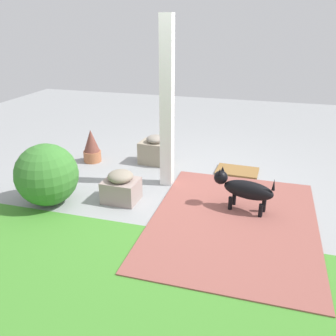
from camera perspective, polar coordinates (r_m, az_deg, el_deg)
name	(u,v)px	position (r m, az deg, el deg)	size (l,w,h in m)	color
ground_plane	(183,190)	(4.78, 2.38, -3.45)	(12.00, 12.00, 0.00)	gray
brick_path	(233,221)	(4.11, 10.36, -8.31)	(1.80, 2.40, 0.02)	#8E4E46
lawn_patch	(34,311)	(3.17, -20.47, -20.46)	(5.20, 2.80, 0.01)	#43862D
porch_pillar	(167,106)	(4.60, -0.17, 9.90)	(0.16, 0.16, 2.17)	white
stone_planter_nearest	(155,151)	(5.58, -2.00, 2.78)	(0.50, 0.37, 0.45)	gray
stone_planter_mid	(121,187)	(4.45, -7.47, -3.00)	(0.43, 0.37, 0.40)	gray
round_shrub	(47,175)	(4.52, -18.71, -1.02)	(0.75, 0.75, 0.75)	#38762D
terracotta_pot_spiky	(92,147)	(5.75, -12.05, 3.36)	(0.27, 0.27, 0.52)	#AD6642
dog	(244,189)	(4.23, 11.98, -3.24)	(0.72, 0.32, 0.49)	black
doormat	(237,171)	(5.41, 10.94, -0.46)	(0.61, 0.41, 0.03)	olive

